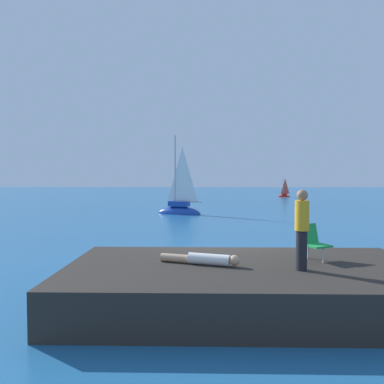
% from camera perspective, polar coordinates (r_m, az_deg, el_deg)
% --- Properties ---
extents(ground_plane, '(160.00, 160.00, 0.00)m').
position_cam_1_polar(ground_plane, '(11.43, 4.53, -11.54)').
color(ground_plane, '#236093').
extents(shore_ledge, '(7.59, 3.94, 0.88)m').
position_cam_1_polar(shore_ledge, '(8.26, 8.09, -13.94)').
color(shore_ledge, '#2D2823').
rests_on(shore_ledge, ground).
extents(boulder_seaward, '(1.33, 1.42, 0.77)m').
position_cam_1_polar(boulder_seaward, '(10.86, -11.29, -12.33)').
color(boulder_seaward, '#282723').
rests_on(boulder_seaward, ground).
extents(boulder_inland, '(1.85, 1.83, 0.89)m').
position_cam_1_polar(boulder_inland, '(10.78, 17.98, -12.52)').
color(boulder_inland, '#2B2323').
rests_on(boulder_inland, ground).
extents(sailboat_near, '(3.47, 2.10, 6.26)m').
position_cam_1_polar(sailboat_near, '(27.04, -1.97, -2.67)').
color(sailboat_near, '#193D99').
rests_on(sailboat_near, ground).
extents(sailboat_far, '(1.70, 0.75, 3.10)m').
position_cam_1_polar(sailboat_far, '(50.24, 13.93, -0.55)').
color(sailboat_far, red).
rests_on(sailboat_far, ground).
extents(person_sunbather, '(1.71, 0.69, 0.25)m').
position_cam_1_polar(person_sunbather, '(8.07, 1.71, -10.25)').
color(person_sunbather, white).
rests_on(person_sunbather, shore_ledge).
extents(person_standing, '(0.28, 0.28, 1.62)m').
position_cam_1_polar(person_standing, '(7.79, 16.47, -5.22)').
color(person_standing, black).
rests_on(person_standing, shore_ledge).
extents(beach_chair, '(0.69, 0.74, 0.80)m').
position_cam_1_polar(beach_chair, '(8.87, 18.03, -7.06)').
color(beach_chair, green).
rests_on(beach_chair, shore_ledge).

